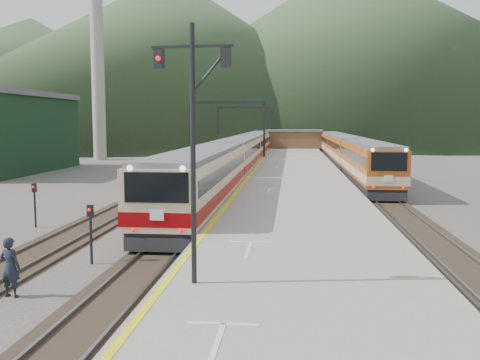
# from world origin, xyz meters

# --- Properties ---
(ground) EXTENTS (400.00, 400.00, 0.00)m
(ground) POSITION_xyz_m (0.00, 0.00, 0.00)
(ground) COLOR #47423D
(ground) RESTS_ON ground
(track_main) EXTENTS (2.60, 200.00, 0.23)m
(track_main) POSITION_xyz_m (0.00, 40.00, 0.07)
(track_main) COLOR black
(track_main) RESTS_ON ground
(track_far) EXTENTS (2.60, 200.00, 0.23)m
(track_far) POSITION_xyz_m (-5.00, 40.00, 0.07)
(track_far) COLOR black
(track_far) RESTS_ON ground
(track_second) EXTENTS (2.60, 200.00, 0.23)m
(track_second) POSITION_xyz_m (11.50, 40.00, 0.07)
(track_second) COLOR black
(track_second) RESTS_ON ground
(platform) EXTENTS (8.00, 100.00, 1.00)m
(platform) POSITION_xyz_m (5.60, 38.00, 0.50)
(platform) COLOR gray
(platform) RESTS_ON ground
(gantry_near) EXTENTS (9.55, 0.25, 8.00)m
(gantry_near) POSITION_xyz_m (-2.85, 55.00, 5.59)
(gantry_near) COLOR black
(gantry_near) RESTS_ON ground
(gantry_far) EXTENTS (9.55, 0.25, 8.00)m
(gantry_far) POSITION_xyz_m (-2.85, 80.00, 5.59)
(gantry_far) COLOR black
(gantry_far) RESTS_ON ground
(smokestack) EXTENTS (1.80, 1.80, 30.00)m
(smokestack) POSITION_xyz_m (-22.00, 62.00, 15.00)
(smokestack) COLOR #9E998E
(smokestack) RESTS_ON ground
(station_shed) EXTENTS (9.40, 4.40, 3.10)m
(station_shed) POSITION_xyz_m (5.60, 78.00, 2.57)
(station_shed) COLOR brown
(station_shed) RESTS_ON platform
(hill_a) EXTENTS (180.00, 180.00, 60.00)m
(hill_a) POSITION_xyz_m (-40.00, 190.00, 30.00)
(hill_a) COLOR #344A28
(hill_a) RESTS_ON ground
(hill_b) EXTENTS (220.00, 220.00, 75.00)m
(hill_b) POSITION_xyz_m (30.00, 230.00, 37.50)
(hill_b) COLOR #344A28
(hill_b) RESTS_ON ground
(hill_d) EXTENTS (200.00, 200.00, 55.00)m
(hill_d) POSITION_xyz_m (-120.00, 240.00, 27.50)
(hill_d) COLOR #344A28
(hill_d) RESTS_ON ground
(main_train) EXTENTS (3.13, 85.62, 3.82)m
(main_train) POSITION_xyz_m (0.00, 51.16, 2.14)
(main_train) COLOR #C3AE87
(main_train) RESTS_ON track_main
(second_train) EXTENTS (2.77, 56.92, 3.38)m
(second_train) POSITION_xyz_m (11.50, 51.63, 1.92)
(second_train) COLOR #A34C16
(second_train) RESTS_ON track_second
(signal_mast) EXTENTS (2.20, 0.35, 6.93)m
(signal_mast) POSITION_xyz_m (2.63, 2.08, 5.23)
(signal_mast) COLOR black
(signal_mast) RESTS_ON platform
(short_signal_a) EXTENTS (0.22, 0.16, 2.27)m
(short_signal_a) POSITION_xyz_m (-2.28, 7.26, 1.46)
(short_signal_a) COLOR black
(short_signal_a) RESTS_ON ground
(short_signal_b) EXTENTS (0.27, 0.23, 2.27)m
(short_signal_b) POSITION_xyz_m (-2.56, 32.14, 1.46)
(short_signal_b) COLOR black
(short_signal_b) RESTS_ON ground
(short_signal_c) EXTENTS (0.24, 0.19, 2.27)m
(short_signal_c) POSITION_xyz_m (-7.75, 13.81, 1.46)
(short_signal_c) COLOR black
(short_signal_c) RESTS_ON ground
(worker) EXTENTS (0.76, 0.57, 1.88)m
(worker) POSITION_xyz_m (-3.33, 3.32, 0.94)
(worker) COLOR #1B202D
(worker) RESTS_ON ground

